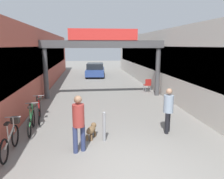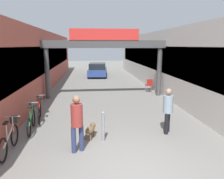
% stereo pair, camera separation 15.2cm
% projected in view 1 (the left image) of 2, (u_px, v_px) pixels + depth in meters
% --- Properties ---
extents(ground_plane, '(80.00, 80.00, 0.00)m').
position_uv_depth(ground_plane, '(131.00, 173.00, 5.32)').
color(ground_plane, gray).
extents(storefront_left, '(3.00, 26.00, 4.00)m').
position_uv_depth(storefront_left, '(26.00, 61.00, 15.03)').
color(storefront_left, '#B25142').
rests_on(storefront_left, ground_plane).
extents(storefront_right, '(3.00, 26.00, 4.00)m').
position_uv_depth(storefront_right, '(168.00, 60.00, 16.23)').
color(storefront_right, beige).
rests_on(storefront_right, ground_plane).
extents(arcade_sign_gateway, '(7.40, 0.47, 3.99)m').
position_uv_depth(arcade_sign_gateway, '(103.00, 49.00, 12.69)').
color(arcade_sign_gateway, '#4C4C4F').
rests_on(arcade_sign_gateway, ground_plane).
extents(pedestrian_with_dog, '(0.46, 0.46, 1.69)m').
position_uv_depth(pedestrian_with_dog, '(79.00, 120.00, 6.21)').
color(pedestrian_with_dog, navy).
rests_on(pedestrian_with_dog, ground_plane).
extents(pedestrian_companion, '(0.47, 0.47, 1.61)m').
position_uv_depth(pedestrian_companion, '(168.00, 108.00, 7.65)').
color(pedestrian_companion, black).
rests_on(pedestrian_companion, ground_plane).
extents(dog_on_leash, '(0.45, 0.67, 0.47)m').
position_uv_depth(dog_on_leash, '(92.00, 130.00, 7.30)').
color(dog_on_leash, brown).
rests_on(dog_on_leash, ground_plane).
extents(bicycle_silver_nearest, '(0.46, 1.69, 0.98)m').
position_uv_depth(bicycle_silver_nearest, '(11.00, 138.00, 6.30)').
color(bicycle_silver_nearest, black).
rests_on(bicycle_silver_nearest, ground_plane).
extents(bicycle_green_second, '(0.46, 1.69, 0.98)m').
position_uv_depth(bicycle_green_second, '(32.00, 119.00, 7.89)').
color(bicycle_green_second, black).
rests_on(bicycle_green_second, ground_plane).
extents(bicycle_red_third, '(0.47, 1.68, 0.98)m').
position_uv_depth(bicycle_red_third, '(39.00, 110.00, 9.09)').
color(bicycle_red_third, black).
rests_on(bicycle_red_third, ground_plane).
extents(bollard_post_metal, '(0.10, 0.10, 0.99)m').
position_uv_depth(bollard_post_metal, '(104.00, 126.00, 7.03)').
color(bollard_post_metal, gray).
rests_on(bollard_post_metal, ground_plane).
extents(cafe_chair_red_nearer, '(0.44, 0.44, 0.89)m').
position_uv_depth(cafe_chair_red_nearer, '(148.00, 84.00, 14.46)').
color(cafe_chair_red_nearer, gray).
rests_on(cafe_chair_red_nearer, ground_plane).
extents(parked_car_blue, '(2.09, 4.14, 1.33)m').
position_uv_depth(parked_car_blue, '(95.00, 70.00, 21.86)').
color(parked_car_blue, '#2D478C').
rests_on(parked_car_blue, ground_plane).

